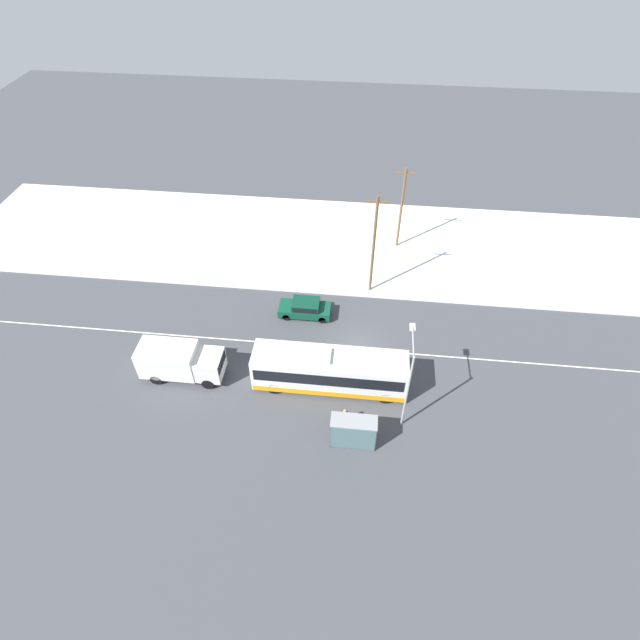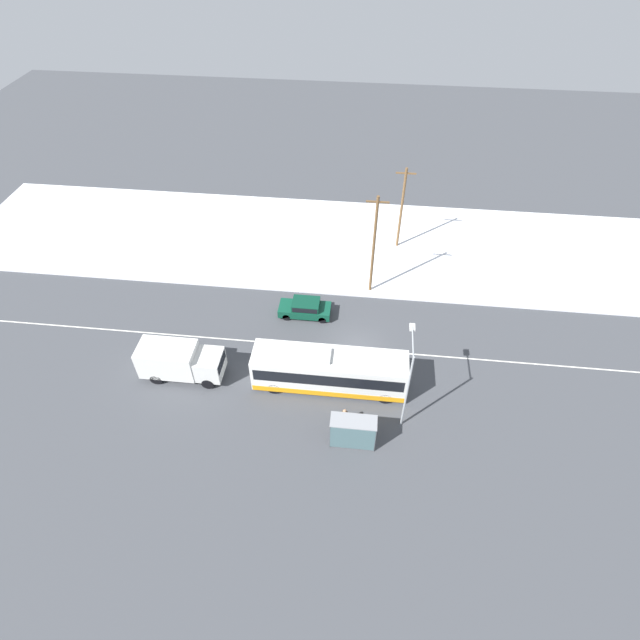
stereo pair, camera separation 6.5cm
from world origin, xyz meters
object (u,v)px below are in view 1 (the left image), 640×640
bus_shelter (353,431)px  utility_pole_roadside (374,245)px  utility_pole_snowlot (401,208)px  city_bus (330,371)px  streetlamp (409,375)px  sedan_car (305,308)px  box_truck (179,361)px  pedestrian_at_stop (345,415)px

bus_shelter → utility_pole_roadside: utility_pole_roadside is taller
utility_pole_roadside → utility_pole_snowlot: utility_pole_roadside is taller
bus_shelter → city_bus: bearing=112.0°
bus_shelter → utility_pole_snowlot: size_ratio=0.36×
bus_shelter → streetlamp: bearing=39.8°
sedan_car → streetlamp: streetlamp is taller
utility_pole_roadside → utility_pole_snowlot: bearing=71.2°
box_truck → utility_pole_roadside: bearing=39.6°
streetlamp → sedan_car: bearing=129.9°
pedestrian_at_stop → streetlamp: streetlamp is taller
box_truck → utility_pole_roadside: size_ratio=0.64×
pedestrian_at_stop → utility_pole_snowlot: size_ratio=0.19×
sedan_car → utility_pole_snowlot: utility_pole_snowlot is taller
sedan_car → pedestrian_at_stop: bearing=111.0°
box_truck → sedan_car: (8.27, 7.47, -0.75)m
pedestrian_at_stop → utility_pole_snowlot: 21.85m
streetlamp → pedestrian_at_stop: bearing=-164.6°
sedan_car → streetlamp: 12.89m
box_truck → utility_pole_snowlot: size_ratio=0.73×
pedestrian_at_stop → streetlamp: bearing=15.4°
box_truck → pedestrian_at_stop: 12.72m
pedestrian_at_stop → bus_shelter: 1.88m
sedan_car → bus_shelter: bus_shelter is taller
sedan_car → pedestrian_at_stop: size_ratio=2.69×
box_truck → bus_shelter: (12.97, -4.70, 0.13)m
box_truck → utility_pole_snowlot: bearing=48.8°
city_bus → sedan_car: size_ratio=2.55×
city_bus → utility_pole_roadside: bearing=76.8°
city_bus → utility_pole_snowlot: utility_pole_snowlot is taller
city_bus → box_truck: size_ratio=1.81×
bus_shelter → sedan_car: bearing=111.1°
box_truck → sedan_car: box_truck is taller
city_bus → bus_shelter: (1.99, -4.91, 0.09)m
streetlamp → utility_pole_snowlot: bearing=90.7°
sedan_car → pedestrian_at_stop: 11.30m
bus_shelter → utility_pole_snowlot: (2.97, 22.91, 2.66)m
box_truck → pedestrian_at_stop: size_ratio=3.79×
city_bus → utility_pole_snowlot: size_ratio=1.32×
bus_shelter → box_truck: bearing=160.1°
sedan_car → bus_shelter: bearing=111.1°
city_bus → sedan_car: city_bus is taller
pedestrian_at_stop → utility_pole_snowlot: (3.61, 21.29, 3.35)m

